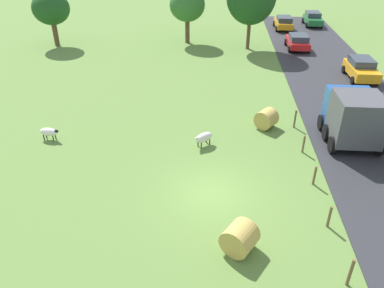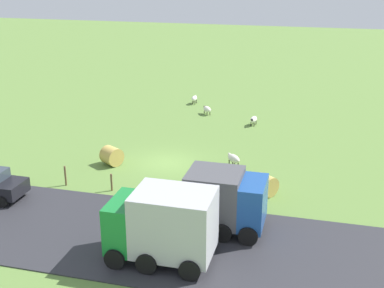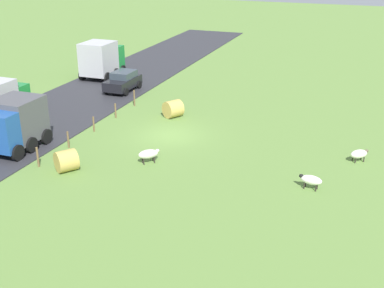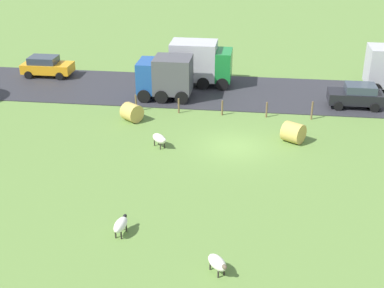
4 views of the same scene
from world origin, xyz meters
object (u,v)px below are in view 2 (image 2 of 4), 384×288
Objects in this scene: sheep_0 at (254,119)px; truck_2 at (163,224)px; sheep_1 at (194,98)px; truck_0 at (225,199)px; sheep_2 at (234,159)px; sheep_3 at (207,109)px; hay_bale_0 at (112,156)px; hay_bale_1 at (265,185)px.

sheep_0 is 21.42m from truck_2.
sheep_1 is 0.29× the size of truck_0.
sheep_0 is 9.32m from sheep_2.
truck_2 reaches higher than sheep_3.
truck_2 is at bearing 34.23° from hay_bale_0.
hay_bale_1 reaches higher than sheep_2.
sheep_2 is 12.15m from truck_2.
sheep_3 is at bearing 31.97° from sheep_1.
sheep_0 is 1.02× the size of sheep_2.
sheep_2 is 0.26× the size of truck_2.
sheep_2 reaches higher than sheep_3.
sheep_0 is 1.03× the size of hay_bale_1.
truck_0 reaches higher than sheep_1.
truck_2 is (26.69, 5.42, 1.33)m from sheep_1.
truck_0 is at bearing 18.08° from sheep_1.
hay_bale_0 is at bearing -145.77° from truck_2.
sheep_3 is 0.24× the size of truck_2.
sheep_2 is (9.32, -0.02, 0.03)m from sheep_0.
sheep_1 is 24.47m from truck_0.
sheep_0 is 5.00m from sheep_3.
truck_2 is at bearing -5.13° from sheep_2.
sheep_0 is 0.26× the size of truck_2.
sheep_3 is (3.20, 2.00, -0.06)m from sheep_1.
sheep_0 is 13.42m from hay_bale_1.
hay_bale_0 is 12.43m from truck_2.
hay_bale_0 is at bearing -126.57° from truck_0.
sheep_1 is 0.24× the size of truck_2.
hay_bale_1 is at bearing 26.14° from sheep_1.
hay_bale_1 is at bearing 162.34° from truck_0.
sheep_1 is 0.92× the size of sheep_2.
sheep_3 is at bearing -155.16° from hay_bale_1.
sheep_3 is (-11.46, -4.50, -0.07)m from sheep_2.
sheep_1 is 16.04m from sheep_2.
sheep_3 is 16.87m from hay_bale_1.
truck_2 is at bearing 8.28° from sheep_3.
sheep_2 is at bearing 23.90° from sheep_1.
truck_2 reaches higher than hay_bale_1.
sheep_1 is at bearing 174.66° from hay_bale_0.
sheep_2 is at bearing 102.65° from hay_bale_0.
hay_bale_0 is at bearing -5.34° from sheep_1.
hay_bale_1 is (3.85, 2.59, 0.06)m from sheep_2.
sheep_1 is at bearing -148.03° from sheep_3.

